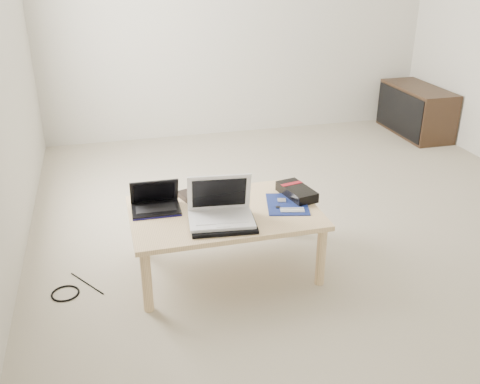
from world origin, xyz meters
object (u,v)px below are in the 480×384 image
object	(u,v)px
white_laptop	(220,210)
coffee_table	(224,218)
media_cabinet	(415,111)
netbook	(155,203)
gpu_box	(297,192)

from	to	relation	value
white_laptop	coffee_table	bearing A→B (deg)	68.04
media_cabinet	white_laptop	size ratio (longest dim) A/B	2.34
media_cabinet	white_laptop	xyz separation A→B (m)	(-2.61, -2.20, 0.22)
white_laptop	netbook	bearing A→B (deg)	144.08
netbook	gpu_box	distance (m)	0.87
netbook	gpu_box	size ratio (longest dim) A/B	0.94
gpu_box	coffee_table	bearing A→B (deg)	-170.56
netbook	white_laptop	size ratio (longest dim) A/B	0.75
media_cabinet	gpu_box	xyz separation A→B (m)	(-2.07, -1.99, 0.18)
netbook	coffee_table	bearing A→B (deg)	-16.39
white_laptop	media_cabinet	bearing A→B (deg)	40.12
media_cabinet	gpu_box	distance (m)	2.88
white_laptop	gpu_box	size ratio (longest dim) A/B	1.26
media_cabinet	netbook	world-z (taller)	netbook
coffee_table	white_laptop	world-z (taller)	white_laptop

